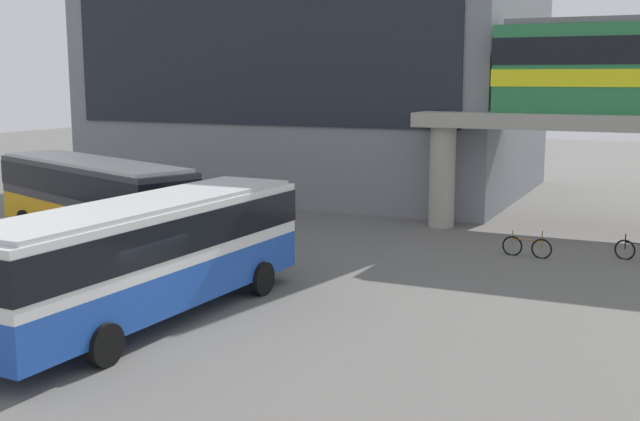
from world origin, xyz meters
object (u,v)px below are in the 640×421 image
Objects in this scene: bus_main at (149,248)px; bicycle_brown at (527,247)px; bus_secondary at (93,192)px; bicycle_black at (640,251)px; station_building at (320,57)px.

bus_main is 6.23× the size of bicycle_brown.
bus_secondary reaches higher than bicycle_brown.
bicycle_brown and bicycle_black have the same top height.
bus_main and bus_secondary have the same top height.
bus_secondary is at bearing -164.42° from bicycle_black.
bicycle_black is (18.15, -12.60, -7.18)m from station_building.
station_building is at bearing 145.22° from bicycle_black.
bus_main is 14.19m from bicycle_brown.
bus_secondary is 16.50m from bicycle_brown.
station_building is 13.24× the size of bicycle_black.
bicycle_brown is 1.03× the size of bicycle_black.
bicycle_black is at bearing 15.58° from bus_secondary.
bicycle_brown is at bearing -43.16° from station_building.
bus_main is at bearing -122.55° from bicycle_brown.
station_building is 2.07× the size of bus_main.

